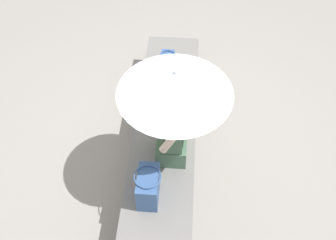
% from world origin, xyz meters
% --- Properties ---
extents(ground_plane, '(14.00, 14.00, 0.00)m').
position_xyz_m(ground_plane, '(0.00, 0.00, 0.00)').
color(ground_plane, gray).
extents(stone_bench, '(3.05, 0.63, 0.43)m').
position_xyz_m(stone_bench, '(0.00, 0.00, 0.22)').
color(stone_bench, slate).
rests_on(stone_bench, ground).
extents(person_seated, '(0.47, 0.28, 0.90)m').
position_xyz_m(person_seated, '(-0.26, -0.09, 0.82)').
color(person_seated, '#47664C').
rests_on(person_seated, stone_bench).
extents(parasol, '(0.93, 0.93, 1.14)m').
position_xyz_m(parasol, '(-0.30, -0.11, 1.43)').
color(parasol, '#B7B7BC').
rests_on(parasol, stone_bench).
extents(handbag_black, '(0.24, 0.18, 0.29)m').
position_xyz_m(handbag_black, '(0.85, 0.03, 0.57)').
color(handbag_black, '#335184').
rests_on(handbag_black, stone_bench).
extents(tote_bag_canvas, '(0.27, 0.20, 0.38)m').
position_xyz_m(tote_bag_canvas, '(0.48, -0.11, 0.62)').
color(tote_bag_canvas, '#B2333D').
rests_on(tote_bag_canvas, stone_bench).
extents(shoulder_bag_spare, '(0.32, 0.23, 0.34)m').
position_xyz_m(shoulder_bag_spare, '(-0.73, 0.08, 0.59)').
color(shoulder_bag_spare, '#335184').
rests_on(shoulder_bag_spare, stone_bench).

